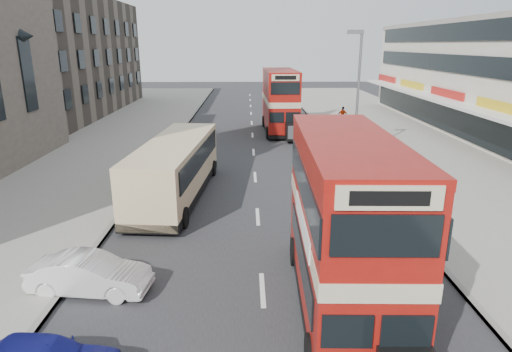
% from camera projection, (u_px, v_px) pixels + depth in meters
% --- Properties ---
extents(ground, '(160.00, 160.00, 0.00)m').
position_uv_depth(ground, '(265.00, 330.00, 11.65)').
color(ground, '#28282B').
rests_on(ground, ground).
extents(road_surface, '(12.00, 90.00, 0.01)m').
position_uv_depth(road_surface, '(254.00, 152.00, 30.79)').
color(road_surface, '#28282B').
rests_on(road_surface, ground).
extents(pavement_right, '(12.00, 90.00, 0.15)m').
position_uv_depth(pavement_right, '(423.00, 150.00, 31.01)').
color(pavement_right, gray).
rests_on(pavement_right, ground).
extents(pavement_left, '(12.00, 90.00, 0.15)m').
position_uv_depth(pavement_left, '(82.00, 152.00, 30.54)').
color(pavement_left, gray).
rests_on(pavement_left, ground).
extents(kerb_left, '(0.20, 90.00, 0.16)m').
position_uv_depth(kerb_left, '(166.00, 152.00, 30.65)').
color(kerb_left, gray).
rests_on(kerb_left, ground).
extents(kerb_right, '(0.20, 90.00, 0.16)m').
position_uv_depth(kerb_right, '(340.00, 151.00, 30.90)').
color(kerb_right, gray).
rests_on(kerb_right, ground).
extents(brick_terrace, '(14.00, 28.00, 12.00)m').
position_uv_depth(brick_terrace, '(41.00, 57.00, 45.86)').
color(brick_terrace, '#66594C').
rests_on(brick_terrace, ground).
extents(street_lamp, '(1.00, 0.20, 8.12)m').
position_uv_depth(street_lamp, '(357.00, 85.00, 27.63)').
color(street_lamp, slate).
rests_on(street_lamp, ground).
extents(bus_main, '(2.63, 8.79, 4.80)m').
position_uv_depth(bus_main, '(345.00, 224.00, 12.10)').
color(bus_main, black).
rests_on(bus_main, ground).
extents(bus_second, '(2.71, 9.20, 5.06)m').
position_uv_depth(bus_second, '(280.00, 101.00, 37.16)').
color(bus_second, black).
rests_on(bus_second, ground).
extents(coach, '(3.34, 10.10, 2.63)m').
position_uv_depth(coach, '(176.00, 167.00, 21.39)').
color(coach, black).
rests_on(coach, ground).
extents(car_left_front, '(3.77, 1.71, 1.20)m').
position_uv_depth(car_left_front, '(90.00, 274.00, 13.29)').
color(car_left_front, white).
rests_on(car_left_front, ground).
extents(car_right_a, '(4.41, 2.10, 1.24)m').
position_uv_depth(car_right_a, '(336.00, 154.00, 27.60)').
color(car_right_a, maroon).
rests_on(car_right_a, ground).
extents(car_right_b, '(4.32, 2.10, 1.18)m').
position_uv_depth(car_right_b, '(325.00, 136.00, 33.28)').
color(car_right_b, '#CB6A14').
rests_on(car_right_b, ground).
extents(pedestrian_near, '(0.83, 0.76, 1.86)m').
position_uv_depth(pedestrian_near, '(384.00, 158.00, 24.94)').
color(pedestrian_near, gray).
rests_on(pedestrian_near, pavement_right).
extents(pedestrian_far, '(0.99, 0.45, 1.66)m').
position_uv_depth(pedestrian_far, '(342.00, 116.00, 40.23)').
color(pedestrian_far, gray).
rests_on(pedestrian_far, pavement_right).
extents(cyclist, '(0.90, 2.01, 1.91)m').
position_uv_depth(cyclist, '(302.00, 141.00, 31.51)').
color(cyclist, gray).
rests_on(cyclist, ground).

